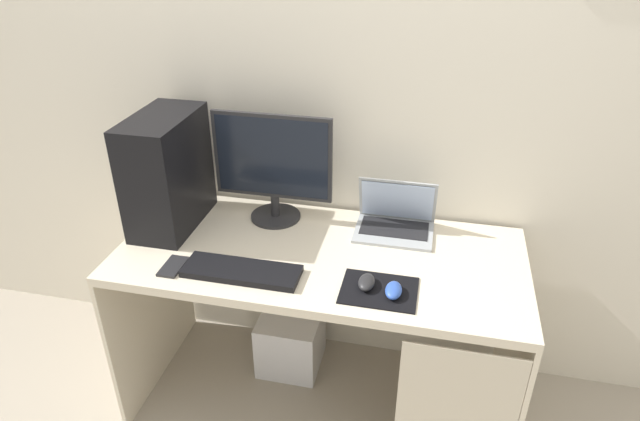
# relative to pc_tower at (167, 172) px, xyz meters

# --- Properties ---
(ground_plane) EXTENTS (8.00, 8.00, 0.00)m
(ground_plane) POSITION_rel_pc_tower_xyz_m (0.64, -0.09, -1.00)
(ground_plane) COLOR #9E9384
(wall_back) EXTENTS (4.00, 0.05, 2.60)m
(wall_back) POSITION_rel_pc_tower_xyz_m (0.64, 0.30, 0.30)
(wall_back) COLOR beige
(wall_back) RESTS_ON ground_plane
(desk) EXTENTS (1.54, 0.69, 0.77)m
(desk) POSITION_rel_pc_tower_xyz_m (0.66, -0.10, -0.38)
(desk) COLOR beige
(desk) RESTS_ON ground_plane
(pc_tower) EXTENTS (0.21, 0.40, 0.46)m
(pc_tower) POSITION_rel_pc_tower_xyz_m (0.00, 0.00, 0.00)
(pc_tower) COLOR black
(pc_tower) RESTS_ON desk
(monitor) EXTENTS (0.48, 0.21, 0.46)m
(monitor) POSITION_rel_pc_tower_xyz_m (0.40, 0.12, 0.01)
(monitor) COLOR #232326
(monitor) RESTS_ON desk
(laptop) EXTENTS (0.31, 0.23, 0.22)m
(laptop) POSITION_rel_pc_tower_xyz_m (0.90, 0.14, -0.19)
(laptop) COLOR #9EA3A8
(laptop) RESTS_ON desk
(keyboard) EXTENTS (0.42, 0.14, 0.02)m
(keyboard) POSITION_rel_pc_tower_xyz_m (0.40, -0.29, -0.22)
(keyboard) COLOR black
(keyboard) RESTS_ON desk
(mousepad) EXTENTS (0.26, 0.20, 0.00)m
(mousepad) POSITION_rel_pc_tower_xyz_m (0.89, -0.28, -0.23)
(mousepad) COLOR black
(mousepad) RESTS_ON desk
(mouse_left) EXTENTS (0.06, 0.10, 0.03)m
(mouse_left) POSITION_rel_pc_tower_xyz_m (0.84, -0.27, -0.21)
(mouse_left) COLOR #232326
(mouse_left) RESTS_ON mousepad
(mouse_right) EXTENTS (0.06, 0.10, 0.03)m
(mouse_right) POSITION_rel_pc_tower_xyz_m (0.94, -0.29, -0.21)
(mouse_right) COLOR #2D51B2
(mouse_right) RESTS_ON mousepad
(cell_phone) EXTENTS (0.07, 0.13, 0.01)m
(cell_phone) POSITION_rel_pc_tower_xyz_m (0.14, -0.30, -0.22)
(cell_phone) COLOR #232326
(cell_phone) RESTS_ON desk
(subwoofer) EXTENTS (0.28, 0.28, 0.28)m
(subwoofer) POSITION_rel_pc_tower_xyz_m (0.46, 0.09, -0.87)
(subwoofer) COLOR silver
(subwoofer) RESTS_ON ground_plane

